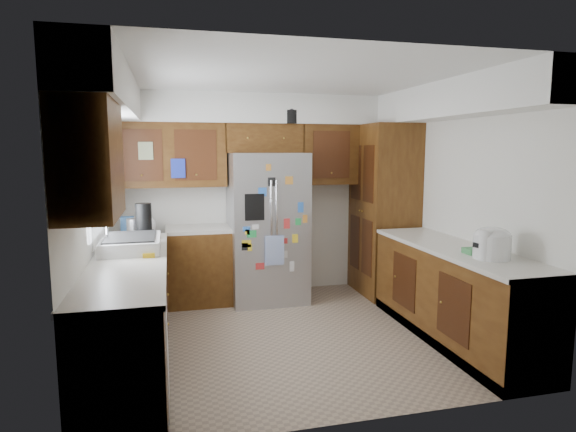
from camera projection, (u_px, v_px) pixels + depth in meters
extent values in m
plane|color=tan|center=(292.00, 335.00, 4.80)|extent=(3.60, 3.60, 0.00)
cube|color=white|center=(261.00, 196.00, 6.17)|extent=(3.60, 0.04, 2.50)
cube|color=white|center=(93.00, 217.00, 4.20)|extent=(0.04, 3.20, 2.50)
cube|color=white|center=(457.00, 206.00, 5.06)|extent=(0.04, 3.20, 2.50)
cube|color=white|center=(354.00, 242.00, 3.09)|extent=(3.60, 0.04, 2.50)
cube|color=white|center=(292.00, 77.00, 4.46)|extent=(3.60, 3.20, 0.02)
cube|color=white|center=(263.00, 109.00, 5.84)|extent=(3.60, 0.38, 0.35)
cube|color=white|center=(109.00, 92.00, 4.10)|extent=(0.38, 3.20, 0.35)
cube|color=white|center=(446.00, 101.00, 4.87)|extent=(0.38, 3.20, 0.35)
cube|color=#45240D|center=(169.00, 155.00, 5.66)|extent=(1.33, 0.34, 0.75)
cube|color=#45240D|center=(350.00, 155.00, 6.20)|extent=(1.33, 0.34, 0.75)
cube|color=#45240D|center=(89.00, 160.00, 3.06)|extent=(0.34, 0.85, 0.75)
cube|color=white|center=(94.00, 177.00, 4.25)|extent=(0.02, 0.90, 1.05)
cube|color=white|center=(98.00, 177.00, 4.26)|extent=(0.01, 1.02, 1.15)
cube|color=#1E30B1|center=(178.00, 168.00, 5.52)|extent=(0.16, 0.02, 0.22)
cube|color=beige|center=(146.00, 151.00, 5.41)|extent=(0.16, 0.02, 0.20)
cube|color=#45240D|center=(130.00, 315.00, 4.09)|extent=(0.60, 2.60, 0.88)
cube|color=#45240D|center=(199.00, 267.00, 5.79)|extent=(0.75, 0.60, 0.88)
cube|color=silver|center=(128.00, 262.00, 4.03)|extent=(0.63, 2.60, 0.04)
cube|color=silver|center=(198.00, 229.00, 5.73)|extent=(0.75, 0.60, 0.04)
cube|color=black|center=(132.00, 359.00, 4.15)|extent=(0.60, 2.60, 0.10)
cube|color=white|center=(167.00, 349.00, 3.35)|extent=(0.01, 0.58, 0.80)
cube|color=#45240D|center=(454.00, 296.00, 4.64)|extent=(0.60, 2.25, 0.88)
cube|color=silver|center=(457.00, 249.00, 4.58)|extent=(0.63, 2.25, 0.04)
cube|color=black|center=(453.00, 334.00, 4.69)|extent=(0.60, 2.25, 0.10)
cube|color=#45240D|center=(384.00, 210.00, 6.12)|extent=(0.60, 0.90, 2.15)
cube|color=#99989D|center=(267.00, 228.00, 5.84)|extent=(0.90, 0.75, 1.80)
cylinder|color=silver|center=(271.00, 220.00, 5.43)|extent=(0.02, 0.02, 0.90)
cylinder|color=silver|center=(277.00, 220.00, 5.45)|extent=(0.02, 0.02, 0.90)
cube|color=black|center=(255.00, 207.00, 5.38)|extent=(0.22, 0.01, 0.30)
cube|color=silver|center=(274.00, 250.00, 5.47)|extent=(0.22, 0.01, 0.34)
cube|color=green|center=(252.00, 234.00, 5.41)|extent=(0.11, 0.00, 0.08)
cube|color=white|center=(255.00, 227.00, 5.41)|extent=(0.08, 0.00, 0.05)
cube|color=blue|center=(247.00, 229.00, 5.39)|extent=(0.08, 0.00, 0.05)
cube|color=white|center=(292.00, 266.00, 5.57)|extent=(0.05, 0.00, 0.12)
cube|color=red|center=(284.00, 241.00, 5.51)|extent=(0.08, 0.00, 0.06)
cube|color=green|center=(298.00, 222.00, 5.52)|extent=(0.06, 0.00, 0.08)
cube|color=yellow|center=(247.00, 232.00, 5.39)|extent=(0.05, 0.00, 0.06)
cube|color=white|center=(274.00, 262.00, 5.51)|extent=(0.11, 0.00, 0.08)
cube|color=black|center=(245.00, 247.00, 5.41)|extent=(0.07, 0.00, 0.08)
cube|color=blue|center=(262.00, 192.00, 5.37)|extent=(0.10, 0.00, 0.10)
cube|color=blue|center=(301.00, 207.00, 5.51)|extent=(0.07, 0.00, 0.12)
cube|color=orange|center=(289.00, 180.00, 5.43)|extent=(0.09, 0.00, 0.09)
cube|color=orange|center=(269.00, 167.00, 5.35)|extent=(0.06, 0.00, 0.07)
cube|color=red|center=(287.00, 224.00, 5.49)|extent=(0.07, 0.00, 0.12)
cube|color=yellow|center=(250.00, 248.00, 5.42)|extent=(0.05, 0.00, 0.08)
cube|color=red|center=(260.00, 266.00, 5.48)|extent=(0.10, 0.00, 0.08)
cube|color=orange|center=(305.00, 219.00, 5.54)|extent=(0.06, 0.00, 0.09)
cube|color=black|center=(272.00, 182.00, 5.38)|extent=(0.09, 0.00, 0.10)
cube|color=yellow|center=(247.00, 244.00, 5.41)|extent=(0.11, 0.00, 0.08)
cube|color=yellow|center=(295.00, 239.00, 5.54)|extent=(0.07, 0.00, 0.10)
cube|color=white|center=(284.00, 254.00, 5.53)|extent=(0.09, 0.00, 0.08)
cube|color=#45240D|center=(263.00, 138.00, 5.90)|extent=(0.96, 0.34, 0.35)
sphere|color=#1622A1|center=(246.00, 113.00, 5.75)|extent=(0.24, 0.24, 0.24)
cylinder|color=black|center=(289.00, 117.00, 5.86)|extent=(0.28, 0.28, 0.16)
ellipsoid|color=#333338|center=(289.00, 111.00, 5.85)|extent=(0.26, 0.26, 0.12)
cube|color=white|center=(131.00, 244.00, 4.40)|extent=(0.52, 0.70, 0.12)
cube|color=black|center=(131.00, 237.00, 4.40)|extent=(0.44, 0.60, 0.02)
cylinder|color=silver|center=(107.00, 228.00, 4.33)|extent=(0.02, 0.02, 0.30)
cylinder|color=silver|center=(113.00, 213.00, 4.33)|extent=(0.16, 0.02, 0.02)
cube|color=yellow|center=(149.00, 254.00, 4.18)|extent=(0.10, 0.18, 0.04)
cube|color=black|center=(144.00, 235.00, 4.90)|extent=(0.18, 0.14, 0.10)
cylinder|color=black|center=(144.00, 217.00, 4.87)|extent=(0.16, 0.16, 0.28)
cylinder|color=#99989D|center=(134.00, 228.00, 5.06)|extent=(0.14, 0.14, 0.20)
sphere|color=white|center=(146.00, 225.00, 5.26)|extent=(0.20, 0.20, 0.20)
cube|color=#3F72B2|center=(127.00, 225.00, 5.35)|extent=(0.14, 0.10, 0.18)
cube|color=#BFB28C|center=(148.00, 224.00, 5.52)|extent=(0.10, 0.08, 0.14)
cylinder|color=white|center=(133.00, 237.00, 4.80)|extent=(0.08, 0.08, 0.11)
cylinder|color=white|center=(492.00, 247.00, 4.07)|extent=(0.31, 0.31, 0.20)
ellipsoid|color=white|center=(493.00, 235.00, 4.06)|extent=(0.30, 0.30, 0.13)
cube|color=black|center=(477.00, 245.00, 4.04)|extent=(0.04, 0.06, 0.04)
cylinder|color=white|center=(485.00, 245.00, 4.01)|extent=(0.11, 0.11, 0.26)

